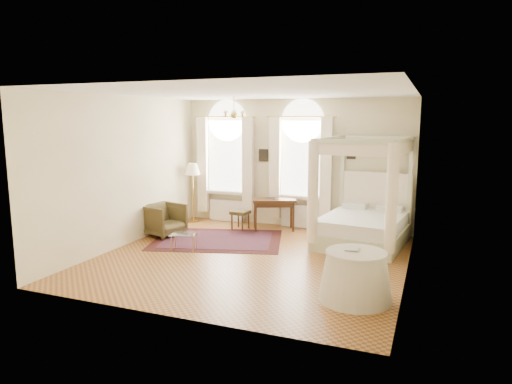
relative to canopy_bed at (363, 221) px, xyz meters
The scene contains 18 objects.
ground 2.71m from the canopy_bed, 137.05° to the right, with size 6.00×6.00×0.00m, color #AB6731.
room_walls 3.02m from the canopy_bed, 137.05° to the right, with size 6.00×6.00×6.00m.
window_left 4.10m from the canopy_bed, 164.58° to the left, with size 1.62×0.27×3.29m.
window_right 2.25m from the canopy_bed, 148.72° to the left, with size 1.62×0.27×3.29m.
chandelier 3.75m from the canopy_bed, 167.87° to the right, with size 0.51×0.45×0.50m.
wall_pictures 2.57m from the canopy_bed, 148.08° to the left, with size 2.54×0.03×0.39m.
canopy_bed is the anchor object (origin of this frame).
nightstand 0.98m from the canopy_bed, 63.03° to the left, with size 0.40×0.36×0.57m, color #381E0F.
nightstand_lamp 1.04m from the canopy_bed, 58.79° to the left, with size 0.26×0.26×0.38m.
writing_desk 2.38m from the canopy_bed, 165.62° to the left, with size 1.21×0.95×0.80m.
laptop 2.45m from the canopy_bed, 165.18° to the left, with size 0.30×0.19×0.02m, color black.
stool 3.15m from the canopy_bed, behind, with size 0.47×0.47×0.48m.
armchair 4.69m from the canopy_bed, 168.92° to the right, with size 0.83×0.85×0.78m, color #42371C.
coffee_table 3.95m from the canopy_bed, 152.13° to the right, with size 0.61×0.50×0.36m.
floor_lamp 4.76m from the canopy_bed, behind, with size 0.42×0.42×1.61m.
oriental_rug 3.34m from the canopy_bed, 165.62° to the right, with size 3.40×2.84×0.01m.
side_table 3.26m from the canopy_bed, 83.35° to the right, with size 1.15×1.15×0.78m.
book 3.17m from the canopy_bed, 86.56° to the right, with size 0.21×0.28×0.03m, color black.
Camera 1 is at (3.36, -8.29, 2.81)m, focal length 32.00 mm.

